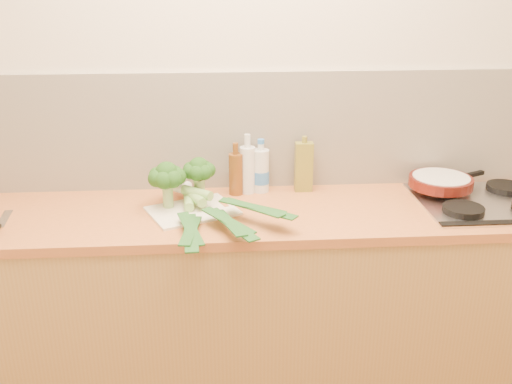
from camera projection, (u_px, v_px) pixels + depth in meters
room_shell at (249, 131)px, 2.61m from camera, size 3.50×3.50×3.50m
counter at (254, 301)px, 2.60m from camera, size 3.20×0.62×0.90m
gas_hob at (486, 201)px, 2.50m from camera, size 0.58×0.50×0.04m
chopping_board at (193, 211)px, 2.41m from camera, size 0.43×0.38×0.01m
broccoli_left at (167, 177)px, 2.39m from camera, size 0.16×0.16×0.20m
broccoli_right at (199, 171)px, 2.46m from camera, size 0.14×0.14×0.20m
leek_front at (189, 207)px, 2.38m from camera, size 0.12×0.69×0.04m
leek_mid at (201, 202)px, 2.38m from camera, size 0.37×0.66×0.04m
leek_back at (211, 196)px, 2.39m from camera, size 0.56×0.46×0.04m
skillet at (441, 181)px, 2.59m from camera, size 0.40×0.28×0.05m
oil_tin at (304, 166)px, 2.61m from camera, size 0.08×0.05×0.26m
glass_bottle at (248, 169)px, 2.59m from camera, size 0.07×0.07×0.28m
amber_bottle at (236, 173)px, 2.58m from camera, size 0.06×0.06×0.24m
water_bottle at (261, 172)px, 2.61m from camera, size 0.08×0.08×0.23m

